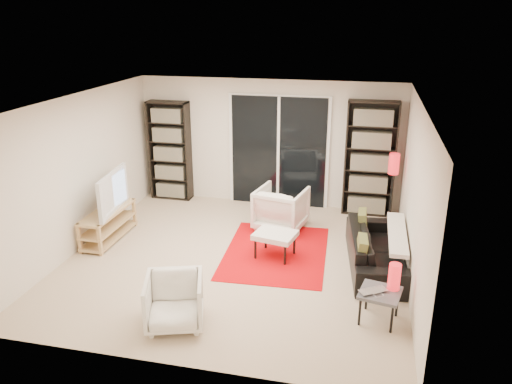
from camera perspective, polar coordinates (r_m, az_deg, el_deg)
floor at (r=7.67m, az=-2.34°, el=-7.65°), size 5.00×5.00×0.00m
wall_back at (r=9.54m, az=1.46°, el=5.61°), size 5.00×0.02×2.40m
wall_front at (r=5.03m, az=-9.99°, el=-8.20°), size 5.00×0.02×2.40m
wall_left at (r=8.19m, az=-19.61°, el=2.06°), size 0.02×5.00×2.40m
wall_right at (r=7.00m, az=17.69°, el=-0.65°), size 0.02×5.00×2.40m
ceiling at (r=6.91m, az=-2.62°, el=10.32°), size 5.00×5.00×0.02m
sliding_door at (r=9.50m, az=2.60°, el=4.61°), size 1.92×0.08×2.16m
bookshelf_left at (r=9.99m, az=-9.81°, el=4.66°), size 0.80×0.30×1.95m
bookshelf_right at (r=9.24m, az=12.90°, el=3.69°), size 0.90×0.30×2.10m
tv_stand at (r=8.57m, az=-16.51°, el=-3.52°), size 0.41×1.27×0.50m
tv at (r=8.36m, az=-16.76°, el=0.03°), size 0.29×1.15×0.66m
rug at (r=7.87m, az=2.29°, el=-6.88°), size 1.64×2.16×0.01m
sofa at (r=7.54m, az=13.59°, el=-6.39°), size 0.97×1.99×0.56m
armchair_back at (r=8.58m, az=2.88°, el=-1.89°), size 0.94×0.95×0.74m
armchair_front at (r=6.12m, az=-9.32°, el=-12.25°), size 0.84×0.86×0.62m
ottoman at (r=7.60m, az=2.20°, el=-5.03°), size 0.69×0.60×0.40m
side_table at (r=6.27m, az=13.98°, el=-11.34°), size 0.55×0.55×0.40m
laptop at (r=6.17m, az=13.49°, el=-11.17°), size 0.41×0.37×0.03m
table_lamp at (r=6.26m, az=15.53°, el=-9.30°), size 0.15×0.15×0.33m
floor_lamp at (r=8.79m, az=15.41°, el=2.24°), size 0.20×0.20×1.31m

